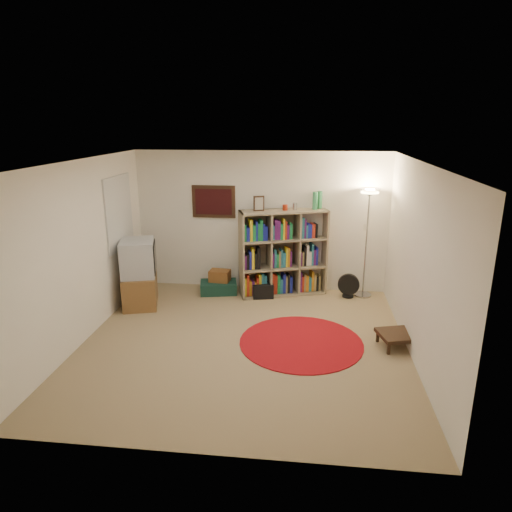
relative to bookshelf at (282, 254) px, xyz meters
The scene contains 12 objects.
room 2.05m from the bookshelf, 103.18° to the right, with size 4.54×4.54×2.54m.
bookshelf is the anchor object (origin of this frame).
floor_lamp 1.68m from the bookshelf, ahead, with size 0.41×0.41×1.91m.
floor_fan 1.30m from the bookshelf, ahead, with size 0.38×0.21×0.43m.
tv_stand 2.46m from the bookshelf, 160.94° to the right, with size 0.73×0.89×1.12m.
dvd_box 2.50m from the bookshelf, 157.45° to the right, with size 0.35×0.32×0.10m.
suitcase 1.30m from the bookshelf, behind, with size 0.72×0.54×0.21m.
wicker_basket 1.19m from the bookshelf, behind, with size 0.38×0.29×0.20m.
duffel_bag 0.72m from the bookshelf, 146.30° to the right, with size 0.41×0.37×0.25m.
paper_towel 0.78m from the bookshelf, 167.29° to the right, with size 0.15×0.15×0.28m.
red_rug 2.06m from the bookshelf, 78.11° to the right, with size 1.73×1.73×0.02m.
side_table 2.58m from the bookshelf, 47.76° to the right, with size 0.56×0.56×0.21m.
Camera 1 is at (0.82, -5.73, 3.00)m, focal length 32.00 mm.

